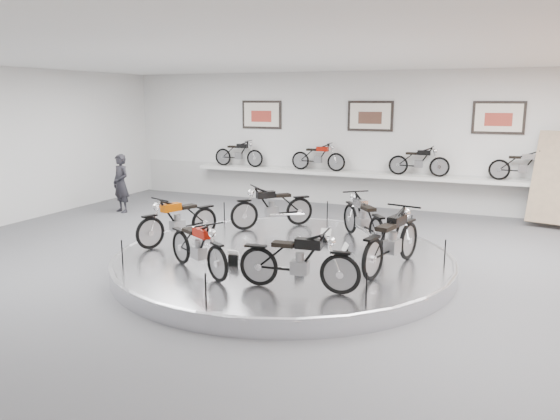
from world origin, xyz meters
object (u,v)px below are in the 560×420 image
at_px(shelf, 366,175).
at_px(visitor, 121,183).
at_px(bike_e, 299,260).
at_px(bike_f, 392,239).
at_px(bike_b, 272,206).
at_px(bike_a, 363,218).
at_px(bike_d, 198,246).
at_px(display_platform, 283,261).
at_px(bike_c, 178,220).

relative_size(shelf, visitor, 6.61).
distance_m(bike_e, bike_f, 1.95).
relative_size(shelf, bike_b, 6.52).
xyz_separation_m(bike_a, bike_e, (-0.17, -3.29, -0.02)).
distance_m(bike_b, bike_e, 4.19).
xyz_separation_m(bike_b, bike_e, (2.04, -3.66, -0.02)).
distance_m(bike_a, bike_f, 1.93).
bearing_deg(bike_f, bike_d, 129.02).
xyz_separation_m(shelf, bike_a, (1.16, -4.90, -0.20)).
relative_size(shelf, bike_f, 6.07).
relative_size(bike_a, bike_e, 1.03).
relative_size(bike_d, bike_e, 0.96).
relative_size(display_platform, bike_b, 3.79).
distance_m(bike_c, bike_e, 3.67).
relative_size(display_platform, shelf, 0.58).
bearing_deg(visitor, bike_d, -21.59).
relative_size(bike_a, visitor, 1.01).
distance_m(bike_b, bike_d, 3.50).
distance_m(display_platform, bike_d, 1.95).
height_order(display_platform, visitor, visitor).
relative_size(bike_b, bike_d, 1.08).
bearing_deg(bike_b, display_platform, 75.12).
xyz_separation_m(shelf, bike_f, (2.10, -6.58, -0.17)).
bearing_deg(bike_b, bike_c, 14.34).
distance_m(bike_a, bike_e, 3.29).
height_order(display_platform, bike_f, bike_f).
height_order(shelf, bike_e, bike_e).
bearing_deg(shelf, bike_c, -109.23).
relative_size(bike_a, bike_c, 1.02).
relative_size(bike_a, bike_b, 1.00).
relative_size(display_platform, bike_d, 4.08).
bearing_deg(bike_a, bike_e, 138.98).
xyz_separation_m(bike_c, visitor, (-4.03, 3.24, 0.04)).
height_order(shelf, bike_b, bike_b).
height_order(bike_f, visitor, visitor).
bearing_deg(shelf, bike_f, -72.33).
bearing_deg(bike_a, display_platform, 104.26).
bearing_deg(visitor, bike_b, 6.26).
xyz_separation_m(bike_a, visitor, (-7.46, 1.63, 0.04)).
bearing_deg(bike_a, visitor, 39.58).
relative_size(bike_c, bike_d, 1.06).
relative_size(display_platform, bike_e, 3.92).
height_order(bike_b, bike_d, bike_b).
xyz_separation_m(bike_e, bike_f, (1.10, 1.60, 0.05)).
bearing_deg(bike_b, shelf, -147.02).
height_order(display_platform, bike_c, bike_c).
height_order(shelf, bike_c, bike_c).
xyz_separation_m(bike_b, visitor, (-5.26, 1.25, 0.04)).
relative_size(bike_d, visitor, 0.94).
distance_m(bike_b, bike_f, 3.76).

